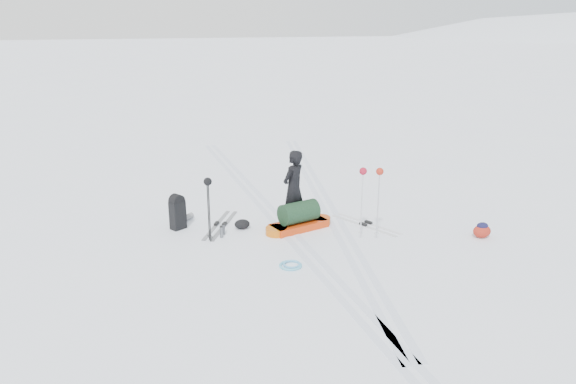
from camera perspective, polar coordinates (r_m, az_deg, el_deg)
name	(u,v)px	position (r m, az deg, el deg)	size (l,w,h in m)	color
ground	(291,235)	(12.04, 0.31, -4.44)	(200.00, 200.00, 0.00)	white
snow_hill_backdrop	(465,358)	(136.73, 17.50, -15.74)	(359.50, 192.00, 162.45)	white
ski_tracks	(307,219)	(12.97, 1.93, -2.75)	(3.38, 17.97, 0.01)	silver
skier	(293,188)	(12.37, 0.56, 0.40)	(0.62, 0.41, 1.71)	black
pulk_sled	(299,219)	(12.31, 1.10, -2.73)	(1.69, 0.96, 0.62)	red
expedition_rucksack	(179,212)	(12.57, -11.05, -2.01)	(0.59, 0.85, 0.79)	black
ski_poles_black	(208,189)	(11.49, -8.13, 0.26)	(0.17, 0.20, 1.38)	black
ski_poles_silver	(371,180)	(11.60, 8.44, 1.26)	(0.48, 0.26, 1.54)	silver
touring_skis_grey	(220,225)	(12.67, -6.88, -3.33)	(1.03, 1.79, 0.07)	gray
touring_skis_white	(366,224)	(12.73, 7.91, -3.27)	(1.11, 1.74, 0.07)	silver
rope_coil	(291,265)	(10.63, 0.30, -7.42)	(0.57, 0.57, 0.05)	#58B8D8
small_daypack	(482,230)	(12.57, 19.11, -3.69)	(0.48, 0.45, 0.33)	maroon
thermos_pair	(222,230)	(12.04, -6.68, -3.90)	(0.16, 0.28, 0.27)	slate
stuff_sack	(242,224)	(12.41, -4.68, -3.27)	(0.41, 0.36, 0.21)	black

